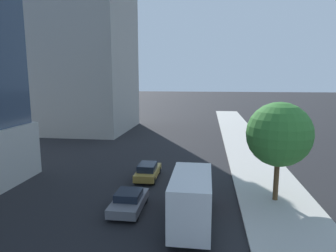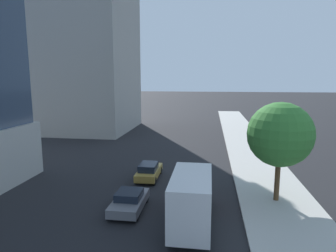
{
  "view_description": "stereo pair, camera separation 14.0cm",
  "coord_description": "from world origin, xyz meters",
  "px_view_note": "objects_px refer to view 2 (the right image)",
  "views": [
    {
      "loc": [
        2.78,
        1.36,
        8.75
      ],
      "look_at": [
        0.75,
        16.32,
        6.29
      ],
      "focal_mm": 31.13,
      "sensor_mm": 36.0,
      "label": 1
    },
    {
      "loc": [
        2.91,
        1.38,
        8.75
      ],
      "look_at": [
        0.75,
        16.32,
        6.29
      ],
      "focal_mm": 31.13,
      "sensor_mm": 36.0,
      "label": 2
    }
  ],
  "objects_px": {
    "car_gray": "(129,201)",
    "construction_building": "(89,36)",
    "box_truck": "(192,196)",
    "car_gold": "(149,171)",
    "street_tree": "(280,135)"
  },
  "relations": [
    {
      "from": "street_tree",
      "to": "box_truck",
      "type": "height_order",
      "value": "street_tree"
    },
    {
      "from": "construction_building",
      "to": "street_tree",
      "type": "height_order",
      "value": "construction_building"
    },
    {
      "from": "construction_building",
      "to": "box_truck",
      "type": "relative_size",
      "value": 4.85
    },
    {
      "from": "street_tree",
      "to": "car_gray",
      "type": "relative_size",
      "value": 1.75
    },
    {
      "from": "box_truck",
      "to": "car_gold",
      "type": "bearing_deg",
      "value": 118.93
    },
    {
      "from": "box_truck",
      "to": "street_tree",
      "type": "bearing_deg",
      "value": 36.4
    },
    {
      "from": "car_gold",
      "to": "box_truck",
      "type": "distance_m",
      "value": 8.91
    },
    {
      "from": "construction_building",
      "to": "car_gray",
      "type": "relative_size",
      "value": 8.79
    },
    {
      "from": "car_gold",
      "to": "car_gray",
      "type": "bearing_deg",
      "value": -90.0
    },
    {
      "from": "street_tree",
      "to": "car_gold",
      "type": "bearing_deg",
      "value": 160.92
    },
    {
      "from": "car_gold",
      "to": "car_gray",
      "type": "xyz_separation_m",
      "value": [
        0.0,
        -6.29,
        -0.05
      ]
    },
    {
      "from": "car_gray",
      "to": "construction_building",
      "type": "bearing_deg",
      "value": 116.6
    },
    {
      "from": "box_truck",
      "to": "construction_building",
      "type": "bearing_deg",
      "value": 121.59
    },
    {
      "from": "construction_building",
      "to": "car_gold",
      "type": "xyz_separation_m",
      "value": [
        14.87,
        -23.39,
        -14.93
      ]
    },
    {
      "from": "car_gray",
      "to": "box_truck",
      "type": "height_order",
      "value": "box_truck"
    }
  ]
}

